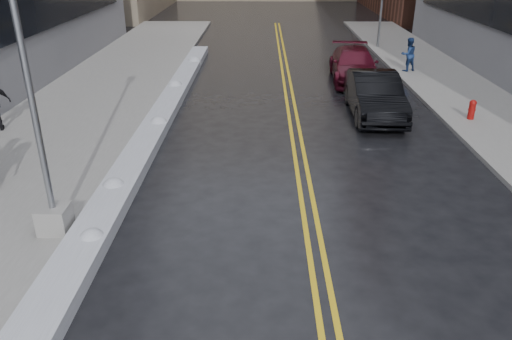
{
  "coord_description": "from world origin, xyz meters",
  "views": [
    {
      "loc": [
        1.33,
        -7.61,
        6.06
      ],
      "look_at": [
        1.19,
        2.83,
        1.3
      ],
      "focal_mm": 35.0,
      "sensor_mm": 36.0,
      "label": 1
    }
  ],
  "objects_px": {
    "fire_hydrant": "(472,108)",
    "car_black": "(375,95)",
    "pedestrian_east": "(408,54)",
    "lamppost": "(38,131)",
    "car_maroon": "(354,65)"
  },
  "relations": [
    {
      "from": "fire_hydrant",
      "to": "car_black",
      "type": "relative_size",
      "value": 0.15
    },
    {
      "from": "fire_hydrant",
      "to": "pedestrian_east",
      "type": "xyz_separation_m",
      "value": [
        -0.37,
        7.59,
        0.43
      ]
    },
    {
      "from": "pedestrian_east",
      "to": "lamppost",
      "type": "bearing_deg",
      "value": 32.84
    },
    {
      "from": "lamppost",
      "to": "pedestrian_east",
      "type": "relative_size",
      "value": 4.61
    },
    {
      "from": "car_maroon",
      "to": "fire_hydrant",
      "type": "bearing_deg",
      "value": -58.57
    },
    {
      "from": "fire_hydrant",
      "to": "pedestrian_east",
      "type": "bearing_deg",
      "value": 92.81
    },
    {
      "from": "car_black",
      "to": "car_maroon",
      "type": "relative_size",
      "value": 0.95
    },
    {
      "from": "car_black",
      "to": "car_maroon",
      "type": "bearing_deg",
      "value": 90.0
    },
    {
      "from": "fire_hydrant",
      "to": "car_maroon",
      "type": "height_order",
      "value": "car_maroon"
    },
    {
      "from": "lamppost",
      "to": "fire_hydrant",
      "type": "bearing_deg",
      "value": 33.04
    },
    {
      "from": "fire_hydrant",
      "to": "car_black",
      "type": "distance_m",
      "value": 3.53
    },
    {
      "from": "lamppost",
      "to": "car_maroon",
      "type": "bearing_deg",
      "value": 57.56
    },
    {
      "from": "car_black",
      "to": "car_maroon",
      "type": "xyz_separation_m",
      "value": [
        0.12,
        5.37,
        -0.06
      ]
    },
    {
      "from": "fire_hydrant",
      "to": "pedestrian_east",
      "type": "height_order",
      "value": "pedestrian_east"
    },
    {
      "from": "pedestrian_east",
      "to": "car_maroon",
      "type": "height_order",
      "value": "pedestrian_east"
    }
  ]
}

